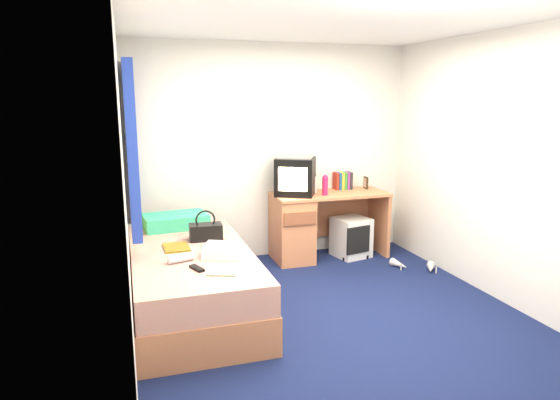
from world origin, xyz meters
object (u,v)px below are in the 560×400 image
object	(u,v)px
vcr	(296,155)
colour_swatch_fan	(221,275)
water_bottle	(180,258)
remote_control	(197,268)
storage_cube	(351,237)
white_heels	(415,266)
crt_tv	(295,177)
handbag	(206,231)
pink_water_bottle	(325,186)
magazine	(176,247)
towel	(223,251)
bed	(192,281)
aerosol_can	(315,184)
picture_frame	(366,183)
pillow	(175,221)
desk	(306,224)

from	to	relation	value
vcr	colour_swatch_fan	distance (m)	2.16
water_bottle	remote_control	xyz separation A→B (m)	(0.10, -0.21, -0.03)
storage_cube	white_heels	distance (m)	0.81
crt_tv	white_heels	world-z (taller)	crt_tv
crt_tv	water_bottle	bearing A→B (deg)	-109.69
storage_cube	crt_tv	world-z (taller)	crt_tv
remote_control	storage_cube	bearing A→B (deg)	16.07
vcr	handbag	distance (m)	1.47
vcr	handbag	xyz separation A→B (m)	(-1.12, -0.75, -0.57)
pink_water_bottle	magazine	bearing A→B (deg)	-154.64
handbag	remote_control	world-z (taller)	handbag
vcr	towel	distance (m)	1.77
bed	towel	world-z (taller)	towel
remote_control	pink_water_bottle	bearing A→B (deg)	20.81
aerosol_can	handbag	bearing A→B (deg)	-149.42
storage_cube	crt_tv	bearing A→B (deg)	160.90
remote_control	aerosol_can	bearing A→B (deg)	25.16
storage_cube	towel	xyz separation A→B (m)	(-1.72, -1.19, 0.36)
picture_frame	pink_water_bottle	xyz separation A→B (m)	(-0.61, -0.23, 0.03)
vcr	handbag	world-z (taller)	vcr
bed	picture_frame	size ratio (longest dim) A/B	14.29
aerosol_can	colour_swatch_fan	world-z (taller)	aerosol_can
white_heels	remote_control	bearing A→B (deg)	-161.66
pillow	white_heels	xyz separation A→B (m)	(2.45, -0.49, -0.57)
desk	towel	bearing A→B (deg)	-133.27
crt_tv	colour_swatch_fan	size ratio (longest dim) A/B	2.46
desk	towel	xyz separation A→B (m)	(-1.19, -1.27, 0.18)
vcr	pillow	bearing A→B (deg)	-141.79
picture_frame	magazine	distance (m)	2.56
towel	picture_frame	bearing A→B (deg)	34.85
towel	white_heels	distance (m)	2.31
vcr	towel	bearing A→B (deg)	-101.40
water_bottle	vcr	bearing A→B (deg)	42.94
pillow	crt_tv	size ratio (longest dim) A/B	1.13
colour_swatch_fan	white_heels	size ratio (longest dim) A/B	0.50
storage_cube	pink_water_bottle	bearing A→B (deg)	173.77
pillow	storage_cube	distance (m)	2.04
water_bottle	remote_control	size ratio (longest dim) A/B	1.25
picture_frame	white_heels	world-z (taller)	picture_frame
storage_cube	magazine	world-z (taller)	magazine
bed	magazine	distance (m)	0.32
handbag	white_heels	world-z (taller)	handbag
picture_frame	desk	bearing A→B (deg)	-163.55
crt_tv	picture_frame	world-z (taller)	crt_tv
aerosol_can	water_bottle	distance (m)	2.17
colour_swatch_fan	towel	bearing A→B (deg)	76.89
picture_frame	aerosol_can	bearing A→B (deg)	-167.24
handbag	crt_tv	bearing A→B (deg)	36.84
storage_cube	remote_control	bearing A→B (deg)	-156.30
pillow	towel	size ratio (longest dim) A/B	2.05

